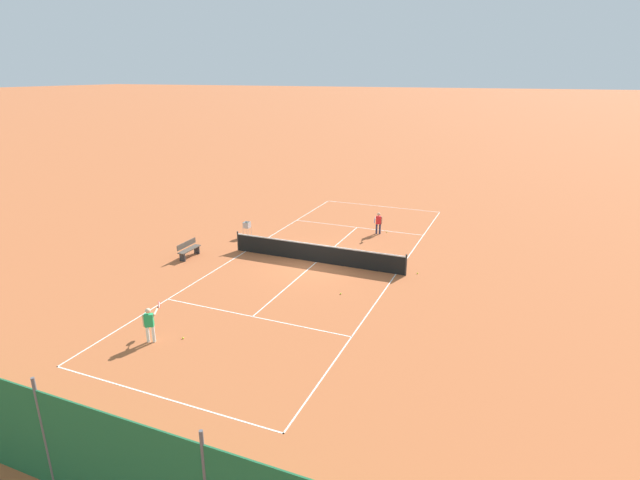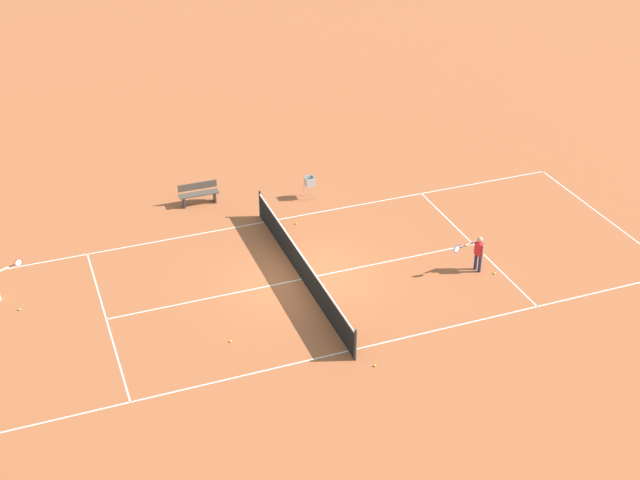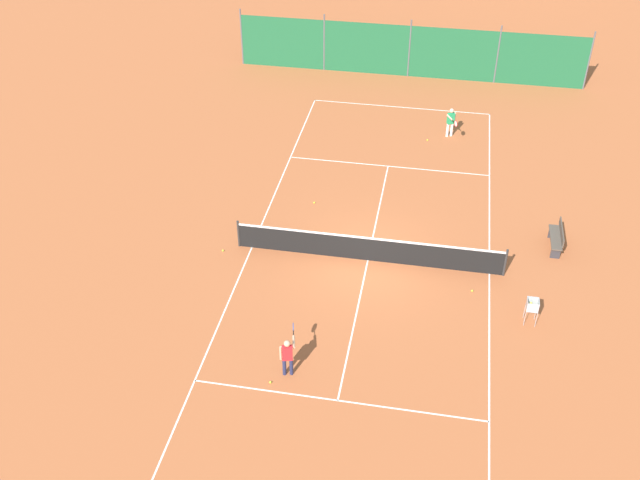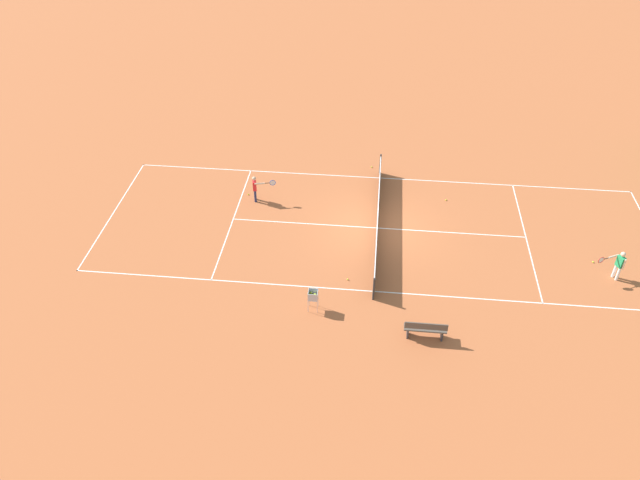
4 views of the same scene
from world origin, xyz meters
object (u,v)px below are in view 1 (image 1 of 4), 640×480
object	(u,v)px
player_near_service	(150,322)
tennis_ball_near_corner	(264,246)
tennis_ball_alley_right	(183,338)
ball_hopper	(247,226)
player_far_baseline	(378,222)
tennis_ball_service_box	(341,294)
tennis_net	(316,253)
tennis_ball_by_net_left	(417,273)
tennis_ball_by_net_right	(387,232)
courtside_bench	(189,249)

from	to	relation	value
player_near_service	tennis_ball_near_corner	distance (m)	10.55
tennis_ball_alley_right	ball_hopper	xyz separation A→B (m)	(3.86, -11.07, 0.63)
player_far_baseline	tennis_ball_near_corner	size ratio (longest dim) A/B	19.57
tennis_ball_near_corner	tennis_ball_service_box	world-z (taller)	same
tennis_ball_near_corner	ball_hopper	xyz separation A→B (m)	(1.76, -1.18, 0.63)
tennis_ball_service_box	tennis_net	bearing A→B (deg)	-51.78
tennis_net	tennis_ball_service_box	size ratio (longest dim) A/B	139.09
player_far_baseline	tennis_ball_service_box	size ratio (longest dim) A/B	19.57
tennis_net	tennis_ball_alley_right	distance (m)	8.99
player_near_service	tennis_ball_by_net_left	xyz separation A→B (m)	(-7.39, -9.83, -0.73)
tennis_ball_by_net_right	tennis_ball_service_box	bearing A→B (deg)	93.08
tennis_ball_by_net_left	tennis_ball_service_box	size ratio (longest dim) A/B	1.00
player_far_baseline	courtside_bench	world-z (taller)	player_far_baseline
player_near_service	ball_hopper	world-z (taller)	player_near_service
tennis_ball_service_box	tennis_ball_alley_right	bearing A→B (deg)	55.68
tennis_ball_service_box	tennis_ball_near_corner	bearing A→B (deg)	-34.75
tennis_net	tennis_ball_alley_right	world-z (taller)	tennis_net
tennis_ball_near_corner	tennis_ball_by_net_right	bearing A→B (deg)	-137.42
ball_hopper	tennis_ball_alley_right	bearing A→B (deg)	109.22
tennis_ball_by_net_left	tennis_ball_by_net_right	world-z (taller)	same
tennis_ball_by_net_left	tennis_ball_service_box	bearing A→B (deg)	54.14
tennis_ball_by_net_left	tennis_ball_by_net_right	size ratio (longest dim) A/B	1.00
player_near_service	player_far_baseline	distance (m)	15.55
player_far_baseline	tennis_ball_by_net_right	size ratio (longest dim) A/B	19.57
player_far_baseline	tennis_net	bearing A→B (deg)	74.53
tennis_ball_alley_right	tennis_ball_by_net_right	world-z (taller)	same
tennis_net	tennis_ball_by_net_right	world-z (taller)	tennis_net
tennis_ball_near_corner	courtside_bench	size ratio (longest dim) A/B	0.04
player_near_service	tennis_ball_service_box	bearing A→B (deg)	-127.51
player_near_service	tennis_ball_near_corner	xyz separation A→B (m)	(1.19, -10.46, -0.73)
tennis_ball_by_net_left	courtside_bench	world-z (taller)	courtside_bench
tennis_ball_by_net_left	tennis_ball_service_box	distance (m)	4.38
tennis_ball_by_net_left	tennis_ball_service_box	world-z (taller)	same
tennis_ball_by_net_right	tennis_ball_alley_right	bearing A→B (deg)	77.16
tennis_ball_by_net_left	player_far_baseline	bearing A→B (deg)	-56.33
tennis_net	courtside_bench	distance (m)	6.62
tennis_ball_alley_right	ball_hopper	bearing A→B (deg)	-70.78
tennis_ball_near_corner	ball_hopper	size ratio (longest dim) A/B	0.07
tennis_net	tennis_ball_by_net_left	bearing A→B (deg)	-175.29
player_far_baseline	tennis_ball_service_box	bearing A→B (deg)	95.92
player_far_baseline	tennis_ball_by_net_left	xyz separation A→B (m)	(-3.47, 5.21, -0.72)
tennis_net	tennis_ball_service_box	distance (m)	4.02
player_near_service	courtside_bench	distance (m)	8.53
ball_hopper	tennis_net	bearing A→B (deg)	157.32
player_near_service	tennis_ball_near_corner	size ratio (longest dim) A/B	19.97
player_far_baseline	tennis_ball_by_net_left	distance (m)	6.31
tennis_net	tennis_ball_near_corner	xyz separation A→B (m)	(3.55, -1.04, -0.47)
tennis_ball_by_net_left	courtside_bench	distance (m)	11.61
tennis_ball_alley_right	tennis_ball_by_net_right	distance (m)	15.35
tennis_net	tennis_ball_service_box	bearing A→B (deg)	128.22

